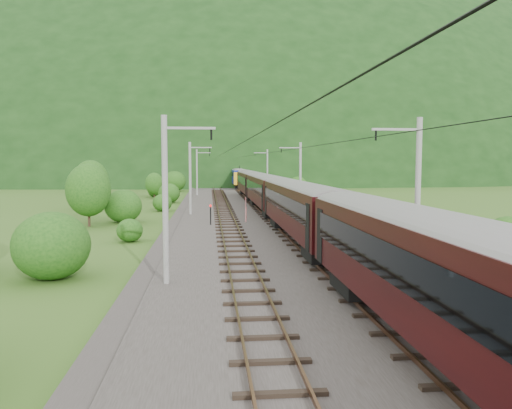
{
  "coord_description": "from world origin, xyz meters",
  "views": [
    {
      "loc": [
        -4.13,
        -23.83,
        6.12
      ],
      "look_at": [
        -0.27,
        17.01,
        2.6
      ],
      "focal_mm": 35.0,
      "sensor_mm": 36.0,
      "label": 1
    }
  ],
  "objects": [
    {
      "name": "hazard_post_far",
      "position": [
        0.5,
        39.07,
        0.97
      ],
      "size": [
        0.14,
        0.14,
        1.33
      ],
      "primitive_type": "cylinder",
      "color": "red",
      "rests_on": "railbed"
    },
    {
      "name": "hazard_post_near",
      "position": [
        -0.58,
        24.04,
        1.03
      ],
      "size": [
        0.16,
        0.16,
        1.47
      ],
      "primitive_type": "cylinder",
      "color": "red",
      "rests_on": "railbed"
    },
    {
      "name": "train",
      "position": [
        2.4,
        22.14,
        3.46
      ],
      "size": [
        2.91,
        139.08,
        5.06
      ],
      "color": "black",
      "rests_on": "ground"
    },
    {
      "name": "railbed",
      "position": [
        0.0,
        10.0,
        0.15
      ],
      "size": [
        14.0,
        220.0,
        0.3
      ],
      "primitive_type": "cube",
      "color": "#38332D",
      "rests_on": "ground"
    },
    {
      "name": "mountain_ridge",
      "position": [
        -120.0,
        300.0,
        0.0
      ],
      "size": [
        336.0,
        280.0,
        132.0
      ],
      "primitive_type": "ellipsoid",
      "color": "#143311",
      "rests_on": "ground"
    },
    {
      "name": "ground",
      "position": [
        0.0,
        0.0,
        0.0
      ],
      "size": [
        600.0,
        600.0,
        0.0
      ],
      "primitive_type": "plane",
      "color": "#37571B",
      "rests_on": "ground"
    },
    {
      "name": "signal",
      "position": [
        -4.0,
        22.21,
        1.4
      ],
      "size": [
        0.21,
        0.21,
        1.88
      ],
      "color": "black",
      "rests_on": "railbed"
    },
    {
      "name": "vegetation_right",
      "position": [
        11.7,
        30.16,
        1.27
      ],
      "size": [
        7.17,
        108.97,
        3.17
      ],
      "color": "#1A4813",
      "rests_on": "ground"
    },
    {
      "name": "vegetation_left",
      "position": [
        -13.72,
        14.22,
        2.52
      ],
      "size": [
        13.95,
        144.09,
        6.34
      ],
      "color": "#1A4813",
      "rests_on": "ground"
    },
    {
      "name": "track_right",
      "position": [
        2.4,
        10.0,
        0.37
      ],
      "size": [
        2.4,
        220.0,
        0.27
      ],
      "color": "brown",
      "rests_on": "railbed"
    },
    {
      "name": "catenary_right",
      "position": [
        6.12,
        32.0,
        4.5
      ],
      "size": [
        2.54,
        192.28,
        8.0
      ],
      "color": "gray",
      "rests_on": "railbed"
    },
    {
      "name": "mountain_main",
      "position": [
        0.0,
        260.0,
        0.0
      ],
      "size": [
        504.0,
        360.0,
        244.0
      ],
      "primitive_type": "ellipsoid",
      "color": "#143311",
      "rests_on": "ground"
    },
    {
      "name": "overhead_wires",
      "position": [
        0.0,
        10.0,
        7.1
      ],
      "size": [
        4.83,
        198.0,
        0.03
      ],
      "color": "black",
      "rests_on": "ground"
    },
    {
      "name": "track_left",
      "position": [
        -2.4,
        10.0,
        0.37
      ],
      "size": [
        2.4,
        220.0,
        0.27
      ],
      "color": "brown",
      "rests_on": "railbed"
    },
    {
      "name": "catenary_left",
      "position": [
        -6.12,
        32.0,
        4.5
      ],
      "size": [
        2.54,
        192.28,
        8.0
      ],
      "color": "gray",
      "rests_on": "railbed"
    }
  ]
}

